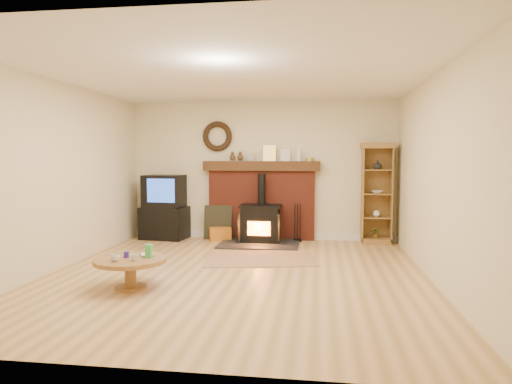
# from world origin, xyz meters

# --- Properties ---
(ground) EXTENTS (5.50, 5.50, 0.00)m
(ground) POSITION_xyz_m (0.00, 0.00, 0.00)
(ground) COLOR #AC8247
(ground) RESTS_ON ground
(room_shell) EXTENTS (5.02, 5.52, 2.61)m
(room_shell) POSITION_xyz_m (-0.02, 0.09, 1.72)
(room_shell) COLOR beige
(room_shell) RESTS_ON ground
(chimney_breast) EXTENTS (2.20, 0.22, 1.78)m
(chimney_breast) POSITION_xyz_m (0.00, 2.67, 0.80)
(chimney_breast) COLOR maroon
(chimney_breast) RESTS_ON ground
(wood_stove) EXTENTS (1.40, 1.00, 1.25)m
(wood_stove) POSITION_xyz_m (0.03, 2.27, 0.33)
(wood_stove) COLOR black
(wood_stove) RESTS_ON ground
(area_rug) EXTENTS (1.83, 1.41, 0.01)m
(area_rug) POSITION_xyz_m (0.18, 0.99, 0.01)
(area_rug) COLOR brown
(area_rug) RESTS_ON ground
(tv_unit) EXTENTS (0.89, 0.67, 1.22)m
(tv_unit) POSITION_xyz_m (-1.84, 2.47, 0.58)
(tv_unit) COLOR black
(tv_unit) RESTS_ON ground
(curio_cabinet) EXTENTS (0.58, 0.42, 1.81)m
(curio_cabinet) POSITION_xyz_m (2.10, 2.55, 0.91)
(curio_cabinet) COLOR brown
(curio_cabinet) RESTS_ON ground
(firelog_box) EXTENTS (0.45, 0.36, 0.24)m
(firelog_box) POSITION_xyz_m (-0.74, 2.40, 0.12)
(firelog_box) COLOR yellow
(firelog_box) RESTS_ON ground
(leaning_painting) EXTENTS (0.53, 0.14, 0.64)m
(leaning_painting) POSITION_xyz_m (-0.82, 2.55, 0.32)
(leaning_painting) COLOR black
(leaning_painting) RESTS_ON ground
(fire_tools) EXTENTS (0.16, 0.16, 0.70)m
(fire_tools) POSITION_xyz_m (0.69, 2.50, 0.13)
(fire_tools) COLOR black
(fire_tools) RESTS_ON ground
(coffee_table) EXTENTS (0.85, 0.85, 0.53)m
(coffee_table) POSITION_xyz_m (-1.13, -0.79, 0.30)
(coffee_table) COLOR brown
(coffee_table) RESTS_ON ground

